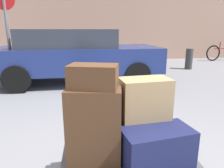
{
  "coord_description": "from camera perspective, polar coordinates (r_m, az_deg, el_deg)",
  "views": [
    {
      "loc": [
        -0.34,
        -1.54,
        1.41
      ],
      "look_at": [
        0.0,
        1.2,
        0.69
      ],
      "focal_mm": 33.48,
      "sensor_mm": 36.0,
      "label": 1
    }
  ],
  "objects": [
    {
      "name": "luggage_cart",
      "position": [
        1.94,
        4.64,
        -21.43
      ],
      "size": [
        1.14,
        0.78,
        0.34
      ],
      "color": "#4C4C51",
      "rests_on": "ground_plane"
    },
    {
      "name": "bollard_kerb_mid",
      "position": [
        8.18,
        20.29,
        6.43
      ],
      "size": [
        0.26,
        0.26,
        0.74
      ],
      "primitive_type": "cylinder",
      "color": "#383838",
      "rests_on": "ground_plane"
    },
    {
      "name": "no_parking_sign",
      "position": [
        5.59,
        -26.7,
        13.52
      ],
      "size": [
        0.5,
        0.07,
        2.34
      ],
      "color": "slate",
      "rests_on": "ground_plane"
    },
    {
      "name": "bollard_kerb_near",
      "position": [
        7.67,
        11.59,
        6.55
      ],
      "size": [
        0.26,
        0.26,
        0.74
      ],
      "primitive_type": "cylinder",
      "color": "#383838",
      "rests_on": "ground_plane"
    },
    {
      "name": "duffel_bag_navy_rear_right",
      "position": [
        1.78,
        12.1,
        -16.54
      ],
      "size": [
        0.6,
        0.39,
        0.31
      ],
      "primitive_type": "cube",
      "rotation": [
        0.0,
        0.0,
        0.17
      ],
      "color": "#191E47",
      "rests_on": "luggage_cart"
    },
    {
      "name": "suitcase_tan_rear_left",
      "position": [
        1.9,
        8.66,
        -8.38
      ],
      "size": [
        0.45,
        0.3,
        0.67
      ],
      "primitive_type": "cube",
      "rotation": [
        0.0,
        0.0,
        0.11
      ],
      "color": "#9E7F56",
      "rests_on": "luggage_cart"
    },
    {
      "name": "suitcase_brown_front_left",
      "position": [
        1.72,
        -4.83,
        -11.34
      ],
      "size": [
        0.46,
        0.32,
        0.63
      ],
      "primitive_type": "cube",
      "rotation": [
        0.0,
        0.0,
        -0.15
      ],
      "color": "#51331E",
      "rests_on": "luggage_cart"
    },
    {
      "name": "bicycle_leaning",
      "position": [
        11.15,
        28.01,
        7.59
      ],
      "size": [
        1.76,
        0.24,
        0.96
      ],
      "color": "black",
      "rests_on": "ground_plane"
    },
    {
      "name": "duffel_bag_brown_topmost_pile",
      "position": [
        1.59,
        -5.14,
        2.02
      ],
      "size": [
        0.41,
        0.3,
        0.18
      ],
      "primitive_type": "cube",
      "rotation": [
        0.0,
        0.0,
        -0.26
      ],
      "color": "#51331E",
      "rests_on": "suitcase_brown_front_left"
    },
    {
      "name": "parked_car",
      "position": [
        5.8,
        -9.71,
        7.99
      ],
      "size": [
        4.37,
        2.06,
        1.42
      ],
      "color": "navy",
      "rests_on": "ground_plane"
    }
  ]
}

